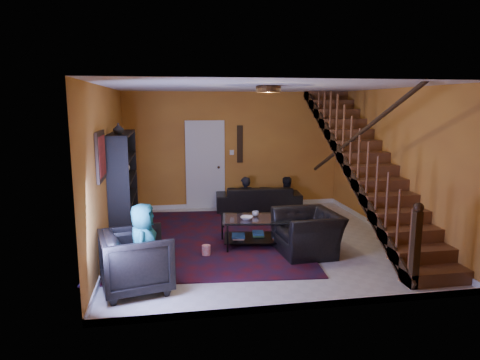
# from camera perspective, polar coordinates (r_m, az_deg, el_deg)

# --- Properties ---
(floor) EXTENTS (5.50, 5.50, 0.00)m
(floor) POSITION_cam_1_polar(r_m,az_deg,el_deg) (8.05, 2.23, -8.09)
(floor) COLOR beige
(floor) RESTS_ON ground
(room) EXTENTS (5.50, 5.50, 5.50)m
(room) POSITION_cam_1_polar(r_m,az_deg,el_deg) (9.15, -7.74, -5.59)
(room) COLOR orange
(room) RESTS_ON ground
(staircase) EXTENTS (0.95, 5.02, 3.18)m
(staircase) POSITION_cam_1_polar(r_m,az_deg,el_deg) (8.42, 16.59, 2.09)
(staircase) COLOR brown
(staircase) RESTS_ON floor
(bookshelf) EXTENTS (0.35, 1.80, 2.00)m
(bookshelf) POSITION_cam_1_polar(r_m,az_deg,el_deg) (8.26, -15.17, -1.04)
(bookshelf) COLOR black
(bookshelf) RESTS_ON floor
(door) EXTENTS (0.82, 0.05, 2.05)m
(door) POSITION_cam_1_polar(r_m,az_deg,el_deg) (10.35, -4.65, 1.83)
(door) COLOR silver
(door) RESTS_ON floor
(framed_picture) EXTENTS (0.04, 0.74, 0.74)m
(framed_picture) POSITION_cam_1_polar(r_m,az_deg,el_deg) (6.69, -18.07, 3.06)
(framed_picture) COLOR maroon
(framed_picture) RESTS_ON room
(wall_hanging) EXTENTS (0.14, 0.03, 0.90)m
(wall_hanging) POSITION_cam_1_polar(r_m,az_deg,el_deg) (10.40, -0.01, 4.81)
(wall_hanging) COLOR black
(wall_hanging) RESTS_ON room
(ceiling_fixture) EXTENTS (0.40, 0.40, 0.10)m
(ceiling_fixture) POSITION_cam_1_polar(r_m,az_deg,el_deg) (6.86, 3.80, 11.98)
(ceiling_fixture) COLOR #3F2814
(ceiling_fixture) RESTS_ON room
(rug) EXTENTS (3.90, 4.36, 0.02)m
(rug) POSITION_cam_1_polar(r_m,az_deg,el_deg) (8.17, -4.63, -7.75)
(rug) COLOR #3E0B12
(rug) RESTS_ON floor
(sofa) EXTENTS (2.07, 0.97, 0.59)m
(sofa) POSITION_cam_1_polar(r_m,az_deg,el_deg) (10.24, 2.46, -2.40)
(sofa) COLOR black
(sofa) RESTS_ON floor
(armchair_left) EXTENTS (1.08, 1.07, 0.83)m
(armchair_left) POSITION_cam_1_polar(r_m,az_deg,el_deg) (6.07, -13.64, -10.44)
(armchair_left) COLOR black
(armchair_left) RESTS_ON floor
(armchair_right) EXTENTS (1.04, 1.17, 0.72)m
(armchair_right) POSITION_cam_1_polar(r_m,az_deg,el_deg) (7.41, 8.97, -6.93)
(armchair_right) COLOR black
(armchair_right) RESTS_ON floor
(person_adult_a) EXTENTS (0.47, 0.32, 1.26)m
(person_adult_a) POSITION_cam_1_polar(r_m,az_deg,el_deg) (10.26, 0.67, -3.02)
(person_adult_a) COLOR black
(person_adult_a) RESTS_ON sofa
(person_adult_b) EXTENTS (0.64, 0.52, 1.23)m
(person_adult_b) POSITION_cam_1_polar(r_m,az_deg,el_deg) (10.48, 6.07, -2.88)
(person_adult_b) COLOR black
(person_adult_b) RESTS_ON sofa
(person_child) EXTENTS (0.44, 0.63, 1.20)m
(person_child) POSITION_cam_1_polar(r_m,az_deg,el_deg) (6.03, -12.74, -8.64)
(person_child) COLOR #1A6364
(person_child) RESTS_ON armchair_left
(coffee_table) EXTENTS (1.42, 0.96, 0.50)m
(coffee_table) POSITION_cam_1_polar(r_m,az_deg,el_deg) (7.75, 2.60, -6.54)
(coffee_table) COLOR black
(coffee_table) RESTS_ON floor
(cup_a) EXTENTS (0.16, 0.16, 0.09)m
(cup_a) POSITION_cam_1_polar(r_m,az_deg,el_deg) (7.78, 2.08, -4.51)
(cup_a) COLOR #999999
(cup_a) RESTS_ON coffee_table
(cup_b) EXTENTS (0.11, 0.11, 0.09)m
(cup_b) POSITION_cam_1_polar(r_m,az_deg,el_deg) (7.65, 5.52, -4.81)
(cup_b) COLOR #999999
(cup_b) RESTS_ON coffee_table
(bowl) EXTENTS (0.29, 0.29, 0.05)m
(bowl) POSITION_cam_1_polar(r_m,az_deg,el_deg) (7.57, 0.90, -5.08)
(bowl) COLOR #999999
(bowl) RESTS_ON coffee_table
(vase) EXTENTS (0.18, 0.18, 0.19)m
(vase) POSITION_cam_1_polar(r_m,az_deg,el_deg) (7.63, -15.91, 6.59)
(vase) COLOR #999999
(vase) RESTS_ON bookshelf
(popcorn_bucket) EXTENTS (0.17, 0.17, 0.17)m
(popcorn_bucket) POSITION_cam_1_polar(r_m,az_deg,el_deg) (7.27, -4.53, -9.30)
(popcorn_bucket) COLOR red
(popcorn_bucket) RESTS_ON rug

